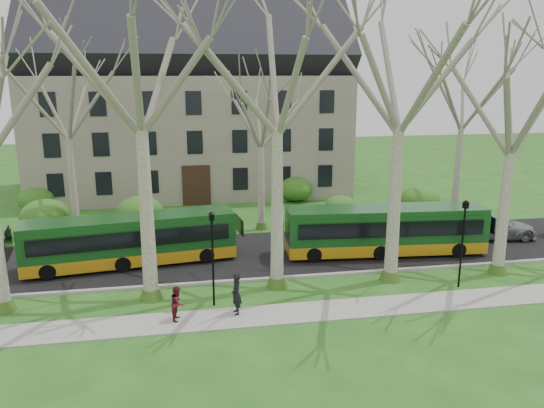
{
  "coord_description": "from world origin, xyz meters",
  "views": [
    {
      "loc": [
        -7.32,
        -23.32,
        10.26
      ],
      "look_at": [
        -2.61,
        3.0,
        3.6
      ],
      "focal_mm": 35.0,
      "sensor_mm": 36.0,
      "label": 1
    }
  ],
  "objects_px": {
    "bus_lead": "(131,240)",
    "pedestrian_a": "(236,294)",
    "pedestrian_b": "(178,303)",
    "bus_follow": "(385,230)",
    "sedan": "(493,226)"
  },
  "relations": [
    {
      "from": "sedan",
      "to": "pedestrian_b",
      "type": "xyz_separation_m",
      "value": [
        -19.66,
        -8.04,
        -0.02
      ]
    },
    {
      "from": "sedan",
      "to": "bus_follow",
      "type": "bearing_deg",
      "value": 106.76
    },
    {
      "from": "bus_follow",
      "to": "pedestrian_a",
      "type": "bearing_deg",
      "value": -141.11
    },
    {
      "from": "bus_lead",
      "to": "sedan",
      "type": "distance_m",
      "value": 22.09
    },
    {
      "from": "bus_follow",
      "to": "sedan",
      "type": "relative_size",
      "value": 2.15
    },
    {
      "from": "bus_follow",
      "to": "pedestrian_b",
      "type": "xyz_separation_m",
      "value": [
        -11.82,
        -6.48,
        -0.67
      ]
    },
    {
      "from": "bus_follow",
      "to": "sedan",
      "type": "distance_m",
      "value": 8.02
    },
    {
      "from": "bus_lead",
      "to": "pedestrian_b",
      "type": "distance_m",
      "value": 7.66
    },
    {
      "from": "pedestrian_a",
      "to": "pedestrian_b",
      "type": "bearing_deg",
      "value": -94.16
    },
    {
      "from": "pedestrian_a",
      "to": "pedestrian_b",
      "type": "distance_m",
      "value": 2.52
    },
    {
      "from": "bus_follow",
      "to": "sedan",
      "type": "bearing_deg",
      "value": 15.74
    },
    {
      "from": "bus_lead",
      "to": "pedestrian_a",
      "type": "distance_m",
      "value": 8.67
    },
    {
      "from": "bus_follow",
      "to": "pedestrian_a",
      "type": "xyz_separation_m",
      "value": [
        -9.31,
        -6.37,
        -0.5
      ]
    },
    {
      "from": "bus_lead",
      "to": "pedestrian_a",
      "type": "xyz_separation_m",
      "value": [
        4.91,
        -7.13,
        -0.48
      ]
    },
    {
      "from": "bus_lead",
      "to": "bus_follow",
      "type": "relative_size",
      "value": 0.98
    }
  ]
}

